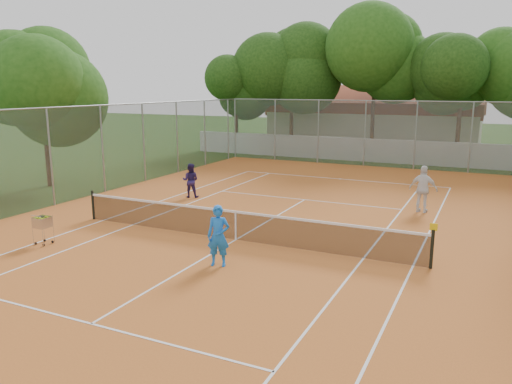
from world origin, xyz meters
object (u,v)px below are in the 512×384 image
at_px(clubhouse, 375,118).
at_px(player_far_right, 423,189).
at_px(player_near, 218,236).
at_px(ball_hopper, 43,229).
at_px(tennis_net, 236,225).
at_px(player_far_left, 191,180).

relative_size(clubhouse, player_far_right, 8.92).
relative_size(player_near, ball_hopper, 1.77).
height_order(tennis_net, ball_hopper, tennis_net).
distance_m(tennis_net, player_far_right, 7.98).
distance_m(player_near, player_far_left, 8.83).
relative_size(player_far_right, ball_hopper, 1.92).
bearing_deg(tennis_net, player_far_right, 52.26).
bearing_deg(tennis_net, player_far_left, 135.09).
distance_m(player_far_left, ball_hopper, 7.70).
distance_m(clubhouse, ball_hopper, 32.16).
relative_size(tennis_net, ball_hopper, 12.44).
bearing_deg(clubhouse, ball_hopper, -95.68).
xyz_separation_m(clubhouse, player_far_left, (-2.74, -24.28, -1.43)).
relative_size(clubhouse, player_far_left, 10.87).
xyz_separation_m(player_far_left, player_far_right, (9.62, 1.58, 0.16)).
bearing_deg(player_far_left, tennis_net, 116.25).
xyz_separation_m(clubhouse, player_near, (2.66, -31.26, -1.34)).
height_order(player_far_left, ball_hopper, player_far_left).
distance_m(tennis_net, player_near, 2.38).
bearing_deg(player_far_right, clubhouse, -65.71).
relative_size(tennis_net, player_near, 7.05).
distance_m(player_near, player_far_right, 9.54).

